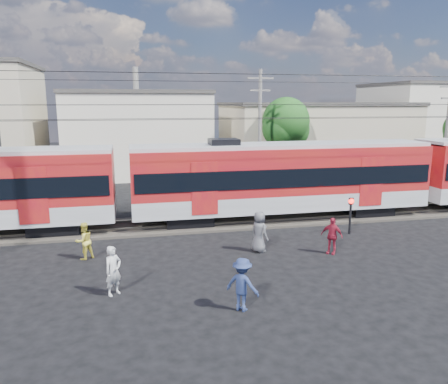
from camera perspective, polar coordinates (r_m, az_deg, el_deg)
The scene contains 17 objects.
ground at distance 15.63m, azimuth -0.81°, elevation -12.22°, with size 120.00×120.00×0.00m, color black.
track_bed at distance 23.06m, azimuth -4.79°, elevation -4.15°, with size 70.00×3.40×0.12m, color #2D2823.
rail_near at distance 22.31m, azimuth -4.54°, elevation -4.37°, with size 70.00×0.12×0.12m, color #59544C.
rail_far at distance 23.75m, azimuth -5.03°, elevation -3.39°, with size 70.00×0.12×0.12m, color #59544C.
commuter_train at distance 23.82m, azimuth 8.04°, elevation 2.06°, with size 50.30×3.08×4.17m.
building_midwest at distance 41.11m, azimuth -11.21°, elevation 7.72°, with size 12.24×12.24×7.30m.
building_mideast at distance 41.69m, azimuth 11.65°, elevation 7.07°, with size 16.32×10.20×6.30m.
building_east at distance 52.16m, azimuth 24.23°, elevation 8.27°, with size 10.20×10.20×8.30m.
utility_pole_mid at distance 30.38m, azimuth 4.68°, elevation 8.24°, with size 1.80×0.24×8.50m.
utility_pole_east at distance 36.20m, azimuth 27.07°, elevation 7.16°, with size 1.80×0.24×8.00m.
tree_near at distance 34.32m, azimuth 8.32°, elevation 8.76°, with size 3.82×3.64×6.72m.
pedestrian_a at distance 15.16m, azimuth -14.27°, elevation -9.92°, with size 0.62×0.40×1.69m, color silver.
pedestrian_b at distance 18.80m, azimuth -17.80°, elevation -6.10°, with size 0.75×0.59×1.55m, color gold.
pedestrian_c at distance 13.69m, azimuth 2.39°, elevation -11.97°, with size 1.09×0.63×1.68m, color navy.
pedestrian_d at distance 19.09m, azimuth 13.90°, elevation -5.55°, with size 0.93×0.39×1.58m, color maroon.
pedestrian_e at distance 18.78m, azimuth 4.62°, elevation -5.20°, with size 0.87×0.57×1.78m, color #525358.
crossing_signal at distance 21.99m, azimuth 16.21°, elevation -2.15°, with size 0.26×0.26×1.81m.
Camera 1 is at (-2.83, -14.01, 6.33)m, focal length 35.00 mm.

